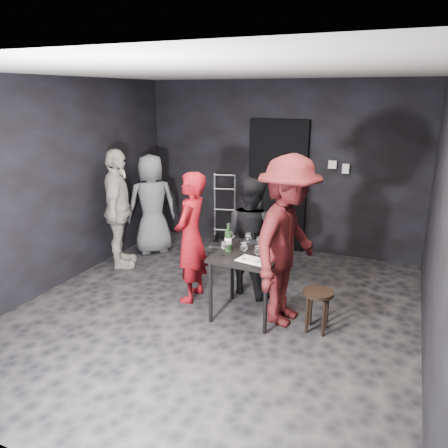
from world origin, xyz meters
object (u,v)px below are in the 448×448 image
at_px(man_maroon, 289,220).
at_px(breadstick_cup, 266,257).
at_px(server_red, 191,233).
at_px(wine_bottle, 228,241).
at_px(hand_truck, 224,232).
at_px(woman_black, 251,236).
at_px(tasting_table, 248,263).
at_px(stool, 318,300).
at_px(bystander_cream, 117,200).
at_px(bystander_grey, 152,201).

distance_m(man_maroon, breadstick_cup, 0.50).
xyz_separation_m(server_red, wine_bottle, (0.54, -0.12, 0.01)).
height_order(hand_truck, woman_black, woman_black).
xyz_separation_m(tasting_table, wine_bottle, (-0.25, 0.01, 0.22)).
bearing_deg(wine_bottle, man_maroon, 3.49).
xyz_separation_m(tasting_table, man_maroon, (0.43, 0.05, 0.54)).
bearing_deg(woman_black, stool, 165.45).
relative_size(hand_truck, breadstick_cup, 4.41).
relative_size(man_maroon, wine_bottle, 7.22).
height_order(hand_truck, bystander_cream, bystander_cream).
xyz_separation_m(stool, bystander_cream, (-3.07, 0.72, 0.64)).
bearing_deg(woman_black, man_maroon, 156.50).
relative_size(stool, bystander_cream, 0.23).
bearing_deg(server_red, breadstick_cup, 63.61).
bearing_deg(hand_truck, woman_black, -69.73).
relative_size(hand_truck, bystander_grey, 0.72).
bearing_deg(breadstick_cup, bystander_cream, 158.91).
height_order(server_red, bystander_cream, bystander_cream).
distance_m(server_red, bystander_cream, 1.57).
distance_m(hand_truck, stool, 2.99).
bearing_deg(wine_bottle, hand_truck, 114.50).
xyz_separation_m(tasting_table, breadstick_cup, (0.31, -0.31, 0.22)).
bearing_deg(server_red, tasting_table, 76.03).
distance_m(stool, server_red, 1.69).
bearing_deg(stool, breadstick_cup, -151.97).
distance_m(bystander_grey, wine_bottle, 2.35).
bearing_deg(man_maroon, breadstick_cup, 169.35).
xyz_separation_m(bystander_cream, breadstick_cup, (2.56, -0.99, -0.14)).
distance_m(bystander_cream, bystander_grey, 0.75).
distance_m(hand_truck, breadstick_cup, 2.96).
distance_m(woman_black, wine_bottle, 0.60).
bearing_deg(bystander_grey, tasting_table, 102.14).
bearing_deg(man_maroon, server_red, 94.76).
height_order(woman_black, wine_bottle, woman_black).
relative_size(man_maroon, bystander_cream, 1.18).
bearing_deg(stool, woman_black, 147.34).
relative_size(man_maroon, breadstick_cup, 8.61).
distance_m(server_red, bystander_grey, 1.85).
relative_size(stool, breadstick_cup, 1.70).
height_order(man_maroon, bystander_cream, man_maroon).
xyz_separation_m(stool, wine_bottle, (-1.06, 0.05, 0.51)).
xyz_separation_m(stool, server_red, (-1.61, 0.17, 0.49)).
relative_size(server_red, woman_black, 1.14).
bearing_deg(breadstick_cup, woman_black, 118.28).
relative_size(woman_black, bystander_cream, 0.75).
height_order(woman_black, bystander_cream, bystander_cream).
relative_size(stool, wine_bottle, 1.43).
xyz_separation_m(wine_bottle, breadstick_cup, (0.55, -0.32, -0.00)).
height_order(tasting_table, bystander_grey, bystander_grey).
height_order(tasting_table, bystander_cream, bystander_cream).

